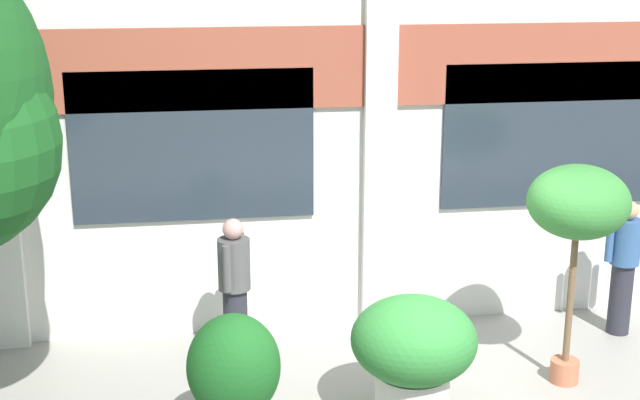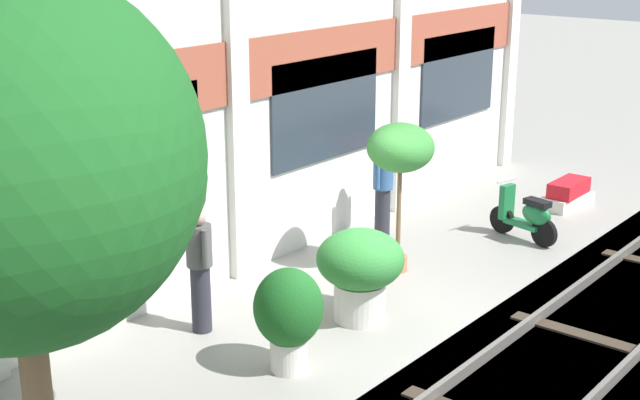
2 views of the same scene
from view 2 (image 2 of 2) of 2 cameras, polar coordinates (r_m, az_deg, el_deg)
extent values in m
plane|color=gray|center=(12.11, 4.36, -7.84)|extent=(80.00, 80.00, 0.00)
cube|color=silver|center=(12.97, -6.45, 11.14)|extent=(16.82, 0.50, 7.53)
cube|color=#9E4C38|center=(12.87, -5.50, 8.13)|extent=(16.82, 0.06, 0.90)
cube|color=silver|center=(12.76, -5.45, 11.07)|extent=(0.36, 0.16, 7.53)
cube|color=silver|center=(16.02, 5.33, 12.33)|extent=(0.36, 0.16, 7.53)
cube|color=#28333D|center=(11.66, -12.56, 2.56)|extent=(2.69, 0.04, 1.70)
cube|color=#28333D|center=(14.57, 0.43, 5.89)|extent=(2.69, 0.04, 1.70)
cube|color=#28333D|center=(18.00, 8.88, 7.88)|extent=(2.69, 0.04, 1.70)
cube|color=#4C473F|center=(11.19, 14.13, -11.39)|extent=(24.82, 2.80, 0.28)
cube|color=#605B56|center=(10.86, 17.71, -11.36)|extent=(24.82, 0.07, 0.15)
cube|color=#605B56|center=(11.36, 10.90, -9.47)|extent=(24.82, 0.07, 0.15)
cube|color=#382D23|center=(12.17, 16.77, -8.36)|extent=(0.24, 2.10, 0.03)
cylinder|color=brown|center=(8.89, -17.77, -10.44)|extent=(0.28, 0.28, 2.24)
ellipsoid|color=#19561E|center=(8.17, -19.08, 2.49)|extent=(3.37, 3.37, 3.42)
sphere|color=#19561E|center=(8.56, -13.40, 1.25)|extent=(1.86, 1.86, 1.86)
cylinder|color=beige|center=(12.08, 2.56, -6.47)|extent=(0.70, 0.70, 0.54)
ellipsoid|color=#2D7A33|center=(11.85, 2.60, -3.80)|extent=(1.18, 1.18, 0.79)
cylinder|color=#B76647|center=(13.81, 4.97, -4.05)|extent=(0.30, 0.30, 0.24)
cylinder|color=brown|center=(13.50, 5.07, -0.47)|extent=(0.07, 0.07, 1.57)
ellipsoid|color=#388438|center=(13.25, 5.18, 3.36)|extent=(1.01, 1.01, 0.74)
cube|color=beige|center=(17.44, 15.57, -0.05)|extent=(1.15, 0.66, 0.24)
cube|color=red|center=(17.37, 15.64, 0.77)|extent=(0.98, 0.46, 0.28)
cylinder|color=beige|center=(10.81, -2.00, -9.85)|extent=(0.45, 0.45, 0.41)
ellipsoid|color=#19561E|center=(10.55, -2.04, -6.89)|extent=(0.83, 0.83, 0.96)
cylinder|color=black|center=(15.70, 11.57, -1.22)|extent=(0.19, 0.49, 0.48)
cylinder|color=black|center=(15.17, 14.15, -2.06)|extent=(0.19, 0.49, 0.48)
cube|color=#196B38|center=(15.41, 12.88, -1.51)|extent=(0.38, 0.72, 0.08)
ellipsoid|color=#196B38|center=(15.18, 13.69, -0.89)|extent=(0.38, 0.60, 0.36)
cube|color=black|center=(15.12, 13.74, -0.17)|extent=(0.31, 0.48, 0.10)
cube|color=#196B38|center=(15.55, 11.87, -0.11)|extent=(0.30, 0.18, 0.60)
cylinder|color=#B7B7BF|center=(15.45, 11.90, 1.25)|extent=(0.49, 0.14, 0.03)
cylinder|color=#282833|center=(15.15, 4.01, -0.82)|extent=(0.26, 0.26, 0.86)
cylinder|color=#33598C|center=(14.95, 4.07, 1.71)|extent=(0.34, 0.34, 0.53)
sphere|color=tan|center=(14.85, 4.10, 3.11)|extent=(0.22, 0.22, 0.22)
cylinder|color=#33598C|center=(14.75, 3.70, 1.61)|extent=(0.09, 0.09, 0.48)
cylinder|color=#33598C|center=(15.14, 4.43, 2.01)|extent=(0.09, 0.09, 0.48)
cylinder|color=#282833|center=(11.78, -7.62, -6.25)|extent=(0.26, 0.26, 0.92)
cylinder|color=#4C4C4C|center=(11.50, -7.76, -2.90)|extent=(0.34, 0.34, 0.55)
sphere|color=tan|center=(11.38, -7.84, -1.08)|extent=(0.22, 0.22, 0.22)
cylinder|color=#4C4C4C|center=(11.30, -7.35, -3.11)|extent=(0.09, 0.09, 0.49)
cylinder|color=#4C4C4C|center=(11.69, -8.18, -2.45)|extent=(0.09, 0.09, 0.49)
camera|label=1|loc=(7.04, 45.91, 6.05)|focal=50.00mm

